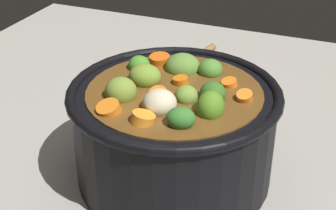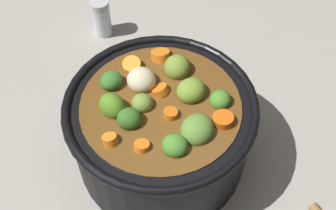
% 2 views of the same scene
% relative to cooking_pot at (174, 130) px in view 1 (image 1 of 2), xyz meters
% --- Properties ---
extents(ground_plane, '(1.10, 1.10, 0.00)m').
position_rel_cooking_pot_xyz_m(ground_plane, '(0.00, -0.00, -0.07)').
color(ground_plane, '#9E998E').
extents(cooking_pot, '(0.27, 0.27, 0.15)m').
position_rel_cooking_pot_xyz_m(cooking_pot, '(0.00, 0.00, 0.00)').
color(cooking_pot, black).
rests_on(cooking_pot, ground_plane).
extents(wooden_spoon, '(0.19, 0.22, 0.02)m').
position_rel_cooking_pot_xyz_m(wooden_spoon, '(-0.03, 0.30, -0.06)').
color(wooden_spoon, olive).
rests_on(wooden_spoon, ground_plane).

